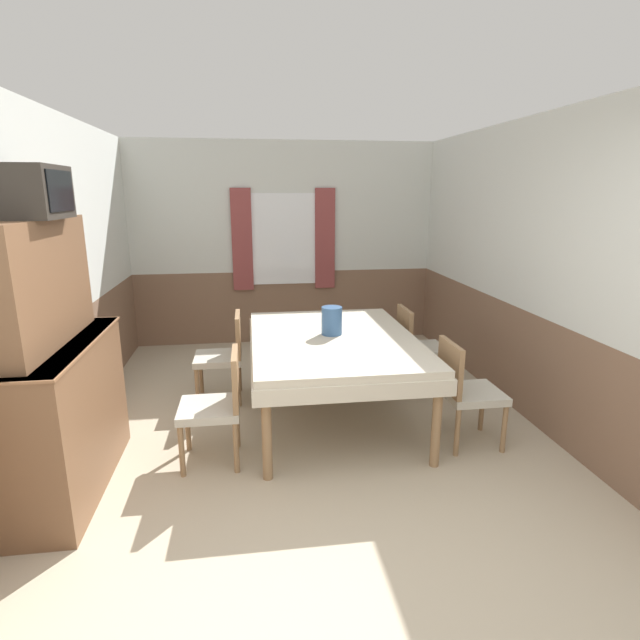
{
  "coord_description": "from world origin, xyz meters",
  "views": [
    {
      "loc": [
        -0.46,
        -1.94,
        1.97
      ],
      "look_at": [
        0.12,
        2.12,
        0.92
      ],
      "focal_mm": 28.0,
      "sensor_mm": 36.0,
      "label": 1
    }
  ],
  "objects_px": {
    "tv": "(36,192)",
    "vase": "(332,321)",
    "chair_left_near": "(218,402)",
    "sideboard": "(59,382)",
    "chair_right_far": "(417,345)",
    "dining_table": "(333,347)",
    "chair_left_far": "(225,353)",
    "chair_right_near": "(465,388)"
  },
  "relations": [
    {
      "from": "chair_left_near",
      "to": "chair_left_far",
      "type": "height_order",
      "value": "same"
    },
    {
      "from": "dining_table",
      "to": "chair_right_near",
      "type": "relative_size",
      "value": 2.3
    },
    {
      "from": "chair_right_near",
      "to": "chair_left_near",
      "type": "distance_m",
      "value": 1.91
    },
    {
      "from": "vase",
      "to": "tv",
      "type": "bearing_deg",
      "value": -156.23
    },
    {
      "from": "chair_left_near",
      "to": "sideboard",
      "type": "distance_m",
      "value": 1.06
    },
    {
      "from": "sideboard",
      "to": "tv",
      "type": "height_order",
      "value": "tv"
    },
    {
      "from": "chair_right_far",
      "to": "chair_right_near",
      "type": "bearing_deg",
      "value": 0.0
    },
    {
      "from": "chair_right_far",
      "to": "chair_left_near",
      "type": "bearing_deg",
      "value": -58.67
    },
    {
      "from": "chair_right_near",
      "to": "sideboard",
      "type": "height_order",
      "value": "sideboard"
    },
    {
      "from": "sideboard",
      "to": "vase",
      "type": "distance_m",
      "value": 2.14
    },
    {
      "from": "dining_table",
      "to": "vase",
      "type": "distance_m",
      "value": 0.23
    },
    {
      "from": "chair_left_near",
      "to": "chair_right_far",
      "type": "bearing_deg",
      "value": -58.67
    },
    {
      "from": "dining_table",
      "to": "chair_left_far",
      "type": "height_order",
      "value": "chair_left_far"
    },
    {
      "from": "chair_right_near",
      "to": "chair_left_near",
      "type": "xyz_separation_m",
      "value": [
        -1.91,
        0.0,
        0.0
      ]
    },
    {
      "from": "chair_left_far",
      "to": "vase",
      "type": "distance_m",
      "value": 1.16
    },
    {
      "from": "sideboard",
      "to": "chair_right_near",
      "type": "bearing_deg",
      "value": 4.15
    },
    {
      "from": "sideboard",
      "to": "tv",
      "type": "bearing_deg",
      "value": 37.21
    },
    {
      "from": "sideboard",
      "to": "vase",
      "type": "bearing_deg",
      "value": 23.89
    },
    {
      "from": "chair_left_near",
      "to": "tv",
      "type": "relative_size",
      "value": 1.72
    },
    {
      "from": "chair_left_near",
      "to": "sideboard",
      "type": "height_order",
      "value": "sideboard"
    },
    {
      "from": "chair_left_far",
      "to": "dining_table",
      "type": "bearing_deg",
      "value": -121.33
    },
    {
      "from": "dining_table",
      "to": "chair_left_far",
      "type": "distance_m",
      "value": 1.14
    },
    {
      "from": "chair_right_far",
      "to": "sideboard",
      "type": "bearing_deg",
      "value": -64.68
    },
    {
      "from": "tv",
      "to": "vase",
      "type": "height_order",
      "value": "tv"
    },
    {
      "from": "tv",
      "to": "chair_right_far",
      "type": "bearing_deg",
      "value": 25.24
    },
    {
      "from": "dining_table",
      "to": "chair_right_far",
      "type": "relative_size",
      "value": 2.3
    },
    {
      "from": "sideboard",
      "to": "tv",
      "type": "xyz_separation_m",
      "value": [
        0.02,
        0.01,
        1.2
      ]
    },
    {
      "from": "sideboard",
      "to": "vase",
      "type": "relative_size",
      "value": 7.43
    },
    {
      "from": "chair_left_far",
      "to": "sideboard",
      "type": "xyz_separation_m",
      "value": [
        -1.0,
        -1.38,
        0.3
      ]
    },
    {
      "from": "dining_table",
      "to": "chair_right_far",
      "type": "distance_m",
      "value": 1.14
    },
    {
      "from": "chair_right_far",
      "to": "sideboard",
      "type": "relative_size",
      "value": 0.47
    },
    {
      "from": "chair_left_far",
      "to": "chair_left_near",
      "type": "bearing_deg",
      "value": -180.0
    },
    {
      "from": "chair_right_far",
      "to": "chair_left_far",
      "type": "distance_m",
      "value": 1.91
    },
    {
      "from": "dining_table",
      "to": "vase",
      "type": "xyz_separation_m",
      "value": [
        -0.0,
        0.07,
        0.22
      ]
    },
    {
      "from": "chair_left_near",
      "to": "chair_right_far",
      "type": "distance_m",
      "value": 2.24
    },
    {
      "from": "tv",
      "to": "chair_left_far",
      "type": "bearing_deg",
      "value": 54.32
    },
    {
      "from": "dining_table",
      "to": "sideboard",
      "type": "relative_size",
      "value": 1.08
    },
    {
      "from": "chair_right_far",
      "to": "vase",
      "type": "height_order",
      "value": "vase"
    },
    {
      "from": "dining_table",
      "to": "tv",
      "type": "relative_size",
      "value": 3.95
    },
    {
      "from": "chair_left_near",
      "to": "sideboard",
      "type": "bearing_deg",
      "value": 101.98
    },
    {
      "from": "sideboard",
      "to": "chair_right_far",
      "type": "bearing_deg",
      "value": 25.32
    },
    {
      "from": "chair_left_near",
      "to": "chair_right_near",
      "type": "bearing_deg",
      "value": -90.0
    }
  ]
}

